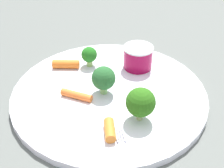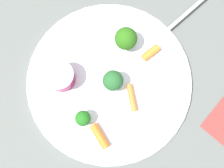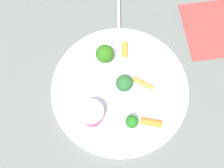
{
  "view_description": "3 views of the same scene",
  "coord_description": "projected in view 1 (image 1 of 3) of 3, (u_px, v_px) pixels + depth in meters",
  "views": [
    {
      "loc": [
        -0.38,
        0.13,
        0.32
      ],
      "look_at": [
        0.01,
        -0.01,
        0.02
      ],
      "focal_mm": 49.69,
      "sensor_mm": 36.0,
      "label": 1
    },
    {
      "loc": [
        0.08,
        0.07,
        0.54
      ],
      "look_at": [
        0.0,
        0.01,
        0.03
      ],
      "focal_mm": 44.69,
      "sensor_mm": 36.0,
      "label": 2
    },
    {
      "loc": [
        0.21,
        -0.06,
        0.62
      ],
      "look_at": [
        -0.01,
        -0.02,
        0.02
      ],
      "focal_mm": 44.6,
      "sensor_mm": 36.0,
      "label": 3
    }
  ],
  "objects": [
    {
      "name": "broccoli_floret_1",
      "position": [
        89.0,
        55.0,
        0.56
      ],
      "size": [
        0.03,
        0.03,
        0.04
      ],
      "color": "#94C167",
      "rests_on": "plate"
    },
    {
      "name": "broccoli_floret_0",
      "position": [
        104.0,
        79.0,
        0.49
      ],
      "size": [
        0.04,
        0.04,
        0.05
      ],
      "color": "#8CC072",
      "rests_on": "plate"
    },
    {
      "name": "carrot_stick_1",
      "position": [
        110.0,
        130.0,
        0.42
      ],
      "size": [
        0.04,
        0.02,
        0.01
      ],
      "primitive_type": "cylinder",
      "rotation": [
        1.57,
        0.0,
        4.47
      ],
      "color": "orange",
      "rests_on": "plate"
    },
    {
      "name": "broccoli_floret_2",
      "position": [
        141.0,
        103.0,
        0.44
      ],
      "size": [
        0.04,
        0.04,
        0.05
      ],
      "color": "#98AB71",
      "rests_on": "plate"
    },
    {
      "name": "sauce_cup",
      "position": [
        138.0,
        57.0,
        0.55
      ],
      "size": [
        0.05,
        0.05,
        0.04
      ],
      "color": "maroon",
      "rests_on": "plate"
    },
    {
      "name": "carrot_stick_2",
      "position": [
        66.0,
        64.0,
        0.56
      ],
      "size": [
        0.03,
        0.05,
        0.02
      ],
      "primitive_type": "cylinder",
      "rotation": [
        1.57,
        0.0,
        2.79
      ],
      "color": "orange",
      "rests_on": "plate"
    },
    {
      "name": "plate",
      "position": [
        109.0,
        94.0,
        0.51
      ],
      "size": [
        0.32,
        0.32,
        0.01
      ],
      "primitive_type": "cylinder",
      "color": "white",
      "rests_on": "ground_plane"
    },
    {
      "name": "ground_plane",
      "position": [
        109.0,
        97.0,
        0.51
      ],
      "size": [
        2.4,
        2.4,
        0.0
      ],
      "primitive_type": "plane",
      "color": "#595E5A"
    },
    {
      "name": "carrot_stick_0",
      "position": [
        77.0,
        97.0,
        0.49
      ],
      "size": [
        0.04,
        0.05,
        0.01
      ],
      "primitive_type": "cylinder",
      "rotation": [
        1.57,
        0.0,
        5.58
      ],
      "color": "orange",
      "rests_on": "plate"
    }
  ]
}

